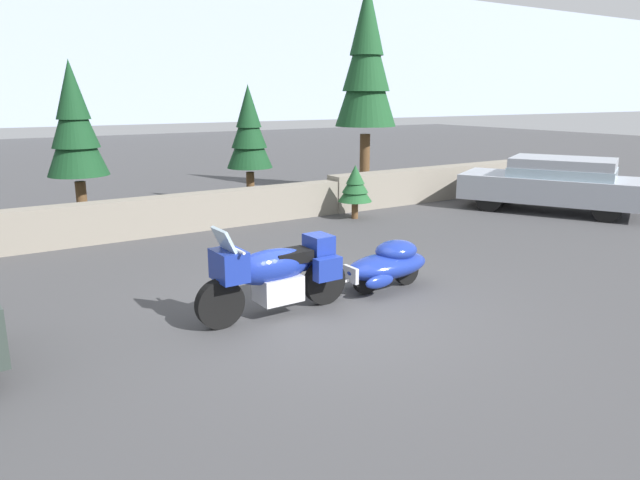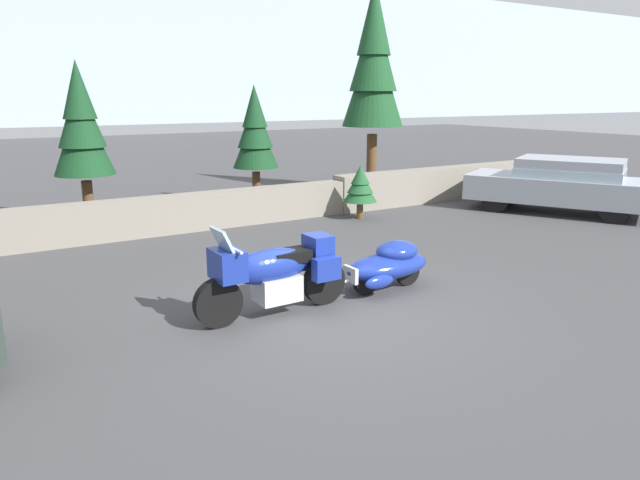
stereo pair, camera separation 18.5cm
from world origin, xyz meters
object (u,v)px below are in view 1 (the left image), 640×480
Objects in this scene: car_shaped_trailer at (388,264)px; pine_tree_far_right at (249,131)px; pine_tree_tall at (366,62)px; touring_motorcycle at (274,272)px; sedan_at_right_edge at (555,182)px; pine_tree_secondary at (74,125)px.

car_shaped_trailer is 7.84m from pine_tree_far_right.
pine_tree_tall is (5.37, 7.78, 3.52)m from car_shaped_trailer.
touring_motorcycle is 8.42m from pine_tree_far_right.
pine_tree_tall is at bearing 3.17° from pine_tree_far_right.
touring_motorcycle is 0.71× the size of pine_tree_far_right.
pine_tree_secondary reaches higher than sedan_at_right_edge.
car_shaped_trailer is 0.59× the size of pine_tree_secondary.
touring_motorcycle is 7.47m from pine_tree_secondary.
pine_tree_tall is at bearing 113.60° from sedan_at_right_edge.
sedan_at_right_edge is at bearing 15.17° from touring_motorcycle.
sedan_at_right_edge is at bearing -22.93° from pine_tree_secondary.
pine_tree_tall is (-2.27, 5.20, 3.15)m from sedan_at_right_edge.
pine_tree_secondary is (-8.50, -0.64, -1.59)m from pine_tree_tall.
pine_tree_secondary reaches higher than pine_tree_far_right.
sedan_at_right_edge is at bearing 18.63° from car_shaped_trailer.
sedan_at_right_edge is at bearing -66.40° from pine_tree_tall.
touring_motorcycle is 0.48× the size of sedan_at_right_edge.
pine_tree_secondary is (-1.10, 7.18, 1.72)m from touring_motorcycle.
pine_tree_far_right is at bearing 141.83° from sedan_at_right_edge.
touring_motorcycle is at bearing -81.27° from pine_tree_secondary.
pine_tree_tall is 1.93× the size of pine_tree_far_right.
touring_motorcycle is 2.04m from car_shaped_trailer.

